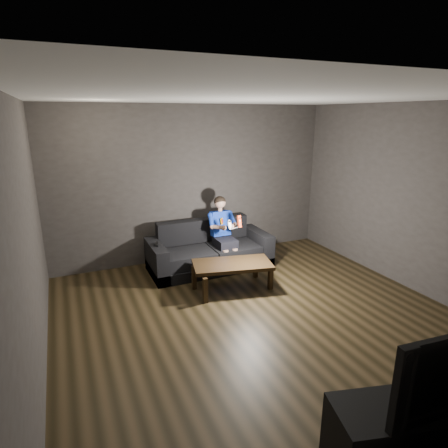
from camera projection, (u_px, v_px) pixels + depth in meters
name	position (u px, v px, depth m)	size (l,w,h in m)	color
floor	(262.00, 321.00, 4.75)	(5.00, 5.00, 0.00)	black
back_wall	(194.00, 184.00, 6.57)	(5.00, 0.04, 2.70)	#342F2D
left_wall	(27.00, 248.00, 3.41)	(0.04, 5.00, 2.70)	#342F2D
right_wall	(418.00, 200.00, 5.34)	(0.04, 5.00, 2.70)	#342F2D
ceiling	(270.00, 97.00, 4.00)	(5.00, 5.00, 0.02)	silver
sofa	(209.00, 253.00, 6.35)	(2.03, 0.88, 0.78)	black
child	(223.00, 227.00, 6.27)	(0.47, 0.58, 1.16)	black
wii_remote_red	(239.00, 221.00, 5.86)	(0.06, 0.08, 0.19)	red
nunchuk_white	(230.00, 224.00, 5.81)	(0.08, 0.10, 0.16)	silver
wii_remote_black	(157.00, 244.00, 5.84)	(0.07, 0.17, 0.03)	black
coffee_table	(232.00, 266.00, 5.53)	(1.24, 0.81, 0.42)	black
media_console	(433.00, 433.00, 2.74)	(1.55, 0.44, 0.55)	black
tv	(447.00, 364.00, 2.57)	(1.11, 0.15, 0.64)	black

